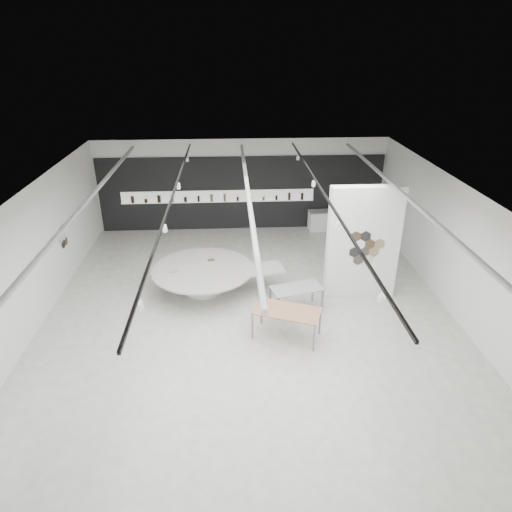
{
  "coord_description": "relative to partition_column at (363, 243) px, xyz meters",
  "views": [
    {
      "loc": [
        -0.48,
        -11.43,
        7.44
      ],
      "look_at": [
        0.26,
        1.2,
        1.37
      ],
      "focal_mm": 32.0,
      "sensor_mm": 36.0,
      "label": 1
    }
  ],
  "objects": [
    {
      "name": "display_island",
      "position": [
        -4.86,
        0.53,
        -1.26
      ],
      "size": [
        4.53,
        3.79,
        0.83
      ],
      "rotation": [
        0.0,
        0.0,
        0.19
      ],
      "color": "white",
      "rests_on": "ground"
    },
    {
      "name": "sample_table_wood",
      "position": [
        -2.55,
        -2.1,
        -1.03
      ],
      "size": [
        1.99,
        1.49,
        0.84
      ],
      "rotation": [
        0.0,
        0.0,
        -0.38
      ],
      "color": "#A27154",
      "rests_on": "ground"
    },
    {
      "name": "room",
      "position": [
        -3.59,
        -1.0,
        0.27
      ],
      "size": [
        12.02,
        14.02,
        3.82
      ],
      "color": "beige",
      "rests_on": "ground"
    },
    {
      "name": "partition_column",
      "position": [
        0.0,
        0.0,
        0.0
      ],
      "size": [
        2.2,
        0.38,
        3.6
      ],
      "color": "white",
      "rests_on": "ground"
    },
    {
      "name": "sample_table_stone",
      "position": [
        -2.1,
        -0.78,
        -1.1
      ],
      "size": [
        1.64,
        1.12,
        0.77
      ],
      "rotation": [
        0.0,
        0.0,
        0.27
      ],
      "color": "gray",
      "rests_on": "ground"
    },
    {
      "name": "kitchen_counter",
      "position": [
        0.05,
        5.52,
        -1.37
      ],
      "size": [
        1.53,
        0.69,
        1.18
      ],
      "rotation": [
        0.0,
        0.0,
        0.07
      ],
      "color": "white",
      "rests_on": "ground"
    },
    {
      "name": "back_wall_display",
      "position": [
        -3.58,
        5.94,
        -0.26
      ],
      "size": [
        11.8,
        0.27,
        3.1
      ],
      "color": "black",
      "rests_on": "ground"
    }
  ]
}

